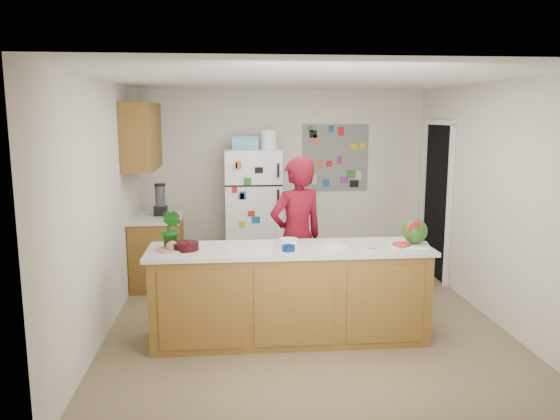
{
  "coord_description": "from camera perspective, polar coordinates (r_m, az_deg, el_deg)",
  "views": [
    {
      "loc": [
        -0.75,
        -5.49,
        2.15
      ],
      "look_at": [
        -0.23,
        0.2,
        1.16
      ],
      "focal_mm": 35.0,
      "sensor_mm": 36.0,
      "label": 1
    }
  ],
  "objects": [
    {
      "name": "wall_left",
      "position": [
        5.71,
        -17.89,
        0.29
      ],
      "size": [
        0.02,
        4.5,
        2.5
      ],
      "primitive_type": "cube",
      "color": "beige",
      "rests_on": "ground"
    },
    {
      "name": "side_counter_base",
      "position": [
        7.12,
        -12.67,
        -4.37
      ],
      "size": [
        0.6,
        0.8,
        0.86
      ],
      "primitive_type": "cube",
      "color": "brown",
      "rests_on": "floor"
    },
    {
      "name": "peninsula_base",
      "position": [
        5.31,
        1.04,
        -8.95
      ],
      "size": [
        2.6,
        0.62,
        0.88
      ],
      "primitive_type": "cube",
      "color": "brown",
      "rests_on": "floor"
    },
    {
      "name": "watermelon_slice",
      "position": [
        5.32,
        12.53,
        -3.5
      ],
      "size": [
        0.16,
        0.16,
        0.02
      ],
      "primitive_type": "cylinder",
      "color": "red",
      "rests_on": "cutting_board"
    },
    {
      "name": "watermelon",
      "position": [
        5.41,
        13.9,
        -2.14
      ],
      "size": [
        0.24,
        0.24,
        0.24
      ],
      "primitive_type": "sphere",
      "color": "#236219",
      "rests_on": "cutting_board"
    },
    {
      "name": "wall_back",
      "position": [
        7.84,
        0.32,
        3.27
      ],
      "size": [
        4.0,
        0.02,
        2.5
      ],
      "primitive_type": "cube",
      "color": "beige",
      "rests_on": "ground"
    },
    {
      "name": "ceiling",
      "position": [
        5.55,
        2.64,
        13.56
      ],
      "size": [
        4.0,
        4.5,
        0.02
      ],
      "primitive_type": "cube",
      "color": "white",
      "rests_on": "wall_back"
    },
    {
      "name": "cherry_bowl",
      "position": [
        5.14,
        -9.8,
        -3.75
      ],
      "size": [
        0.26,
        0.26,
        0.07
      ],
      "primitive_type": "cylinder",
      "rotation": [
        0.0,
        0.0,
        0.1
      ],
      "color": "black",
      "rests_on": "peninsula_top"
    },
    {
      "name": "cobalt_bowl",
      "position": [
        5.04,
        0.9,
        -3.99
      ],
      "size": [
        0.13,
        0.13,
        0.05
      ],
      "primitive_type": "cylinder",
      "rotation": [
        0.0,
        0.0,
        0.09
      ],
      "color": "#03185C",
      "rests_on": "peninsula_top"
    },
    {
      "name": "peninsula_top",
      "position": [
        5.18,
        1.05,
        -4.13
      ],
      "size": [
        2.68,
        0.7,
        0.04
      ],
      "primitive_type": "cube",
      "color": "silver",
      "rests_on": "peninsula_base"
    },
    {
      "name": "fridge_top_bin",
      "position": [
        7.38,
        -3.67,
        7.04
      ],
      "size": [
        0.35,
        0.28,
        0.18
      ],
      "primitive_type": "cube",
      "color": "#5999B2",
      "rests_on": "refrigerator"
    },
    {
      "name": "person",
      "position": [
        5.81,
        1.76,
        -2.93
      ],
      "size": [
        0.75,
        0.63,
        1.73
      ],
      "primitive_type": "imported",
      "rotation": [
        0.0,
        0.0,
        3.56
      ],
      "color": "#5F0915",
      "rests_on": "floor"
    },
    {
      "name": "photo_collage",
      "position": [
        7.9,
        5.79,
        5.45
      ],
      "size": [
        0.95,
        0.01,
        0.95
      ],
      "primitive_type": "cube",
      "color": "slate",
      "rests_on": "wall_back"
    },
    {
      "name": "keys",
      "position": [
        5.15,
        9.52,
        -4.03
      ],
      "size": [
        0.09,
        0.06,
        0.01
      ],
      "primitive_type": "cube",
      "rotation": [
        0.0,
        0.0,
        -0.38
      ],
      "color": "gray",
      "rests_on": "peninsula_top"
    },
    {
      "name": "cutting_board",
      "position": [
        5.4,
        13.31,
        -3.52
      ],
      "size": [
        0.42,
        0.35,
        0.01
      ],
      "primitive_type": "cube",
      "rotation": [
        0.0,
        0.0,
        -0.22
      ],
      "color": "white",
      "rests_on": "peninsula_top"
    },
    {
      "name": "side_counter_top",
      "position": [
        7.02,
        -12.81,
        -0.81
      ],
      "size": [
        0.64,
        0.84,
        0.04
      ],
      "primitive_type": "cube",
      "color": "silver",
      "rests_on": "side_counter_base"
    },
    {
      "name": "potted_plant",
      "position": [
        5.18,
        -11.28,
        -1.96
      ],
      "size": [
        0.26,
        0.26,
        0.38
      ],
      "primitive_type": "imported",
      "rotation": [
        0.0,
        0.0,
        5.65
      ],
      "color": "#12480D",
      "rests_on": "peninsula_top"
    },
    {
      "name": "paper_towel",
      "position": [
        5.19,
        5.63,
        -3.79
      ],
      "size": [
        0.22,
        0.21,
        0.02
      ],
      "primitive_type": "cube",
      "rotation": [
        0.0,
        0.0,
        0.36
      ],
      "color": "white",
      "rests_on": "peninsula_top"
    },
    {
      "name": "doorway",
      "position": [
        7.55,
        16.11,
        0.86
      ],
      "size": [
        0.03,
        0.85,
        2.04
      ],
      "primitive_type": "cube",
      "color": "black",
      "rests_on": "ground"
    },
    {
      "name": "wall_right",
      "position": [
        6.21,
        21.24,
        0.85
      ],
      "size": [
        0.02,
        4.5,
        2.5
      ],
      "primitive_type": "cube",
      "color": "beige",
      "rests_on": "ground"
    },
    {
      "name": "upper_cabinets",
      "position": [
        6.88,
        -14.27,
        7.47
      ],
      "size": [
        0.35,
        1.0,
        0.8
      ],
      "primitive_type": "cube",
      "color": "brown",
      "rests_on": "wall_left"
    },
    {
      "name": "plate",
      "position": [
        5.16,
        -11.2,
        -4.05
      ],
      "size": [
        0.29,
        0.29,
        0.02
      ],
      "primitive_type": "cylinder",
      "rotation": [
        0.0,
        0.0,
        0.09
      ],
      "color": "tan",
      "rests_on": "peninsula_top"
    },
    {
      "name": "refrigerator",
      "position": [
        7.49,
        -2.83,
        -0.15
      ],
      "size": [
        0.75,
        0.7,
        1.7
      ],
      "primitive_type": "cube",
      "color": "silver",
      "rests_on": "floor"
    },
    {
      "name": "blender_appliance",
      "position": [
        7.05,
        -12.4,
        0.98
      ],
      "size": [
        0.13,
        0.13,
        0.38
      ],
      "primitive_type": "cylinder",
      "color": "black",
      "rests_on": "side_counter_top"
    },
    {
      "name": "floor",
      "position": [
        5.95,
        2.44,
        -11.44
      ],
      "size": [
        4.0,
        4.5,
        0.02
      ],
      "primitive_type": "cube",
      "color": "brown",
      "rests_on": "ground"
    },
    {
      "name": "white_bowl",
      "position": [
        5.25,
        0.9,
        -3.36
      ],
      "size": [
        0.24,
        0.24,
        0.06
      ],
      "primitive_type": "cylinder",
      "rotation": [
        0.0,
        0.0,
        0.32
      ],
      "color": "silver",
      "rests_on": "peninsula_top"
    }
  ]
}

